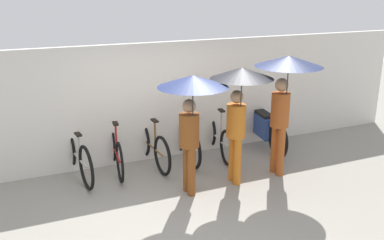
{
  "coord_description": "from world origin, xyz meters",
  "views": [
    {
      "loc": [
        -2.32,
        -5.31,
        3.23
      ],
      "look_at": [
        0.54,
        1.22,
        1.0
      ],
      "focal_mm": 40.0,
      "sensor_mm": 36.0,
      "label": 1
    }
  ],
  "objects_px": {
    "parked_bicycle_0": "(77,156)",
    "pedestrian_leading": "(192,100)",
    "parked_bicycle_3": "(185,141)",
    "parked_bicycle_1": "(116,151)",
    "pedestrian_center": "(240,93)",
    "motorcycle": "(263,127)",
    "parked_bicycle_4": "(218,137)",
    "pedestrian_trailing": "(286,80)",
    "parked_bicycle_2": "(152,146)"
  },
  "relations": [
    {
      "from": "parked_bicycle_2",
      "to": "pedestrian_trailing",
      "type": "relative_size",
      "value": 0.8
    },
    {
      "from": "pedestrian_leading",
      "to": "pedestrian_trailing",
      "type": "relative_size",
      "value": 0.92
    },
    {
      "from": "parked_bicycle_0",
      "to": "parked_bicycle_4",
      "type": "relative_size",
      "value": 1.08
    },
    {
      "from": "parked_bicycle_0",
      "to": "parked_bicycle_2",
      "type": "relative_size",
      "value": 1.07
    },
    {
      "from": "pedestrian_leading",
      "to": "motorcycle",
      "type": "xyz_separation_m",
      "value": [
        2.28,
        1.46,
        -1.17
      ]
    },
    {
      "from": "parked_bicycle_1",
      "to": "pedestrian_center",
      "type": "height_order",
      "value": "pedestrian_center"
    },
    {
      "from": "parked_bicycle_3",
      "to": "pedestrian_center",
      "type": "xyz_separation_m",
      "value": [
        0.37,
        -1.39,
        1.23
      ]
    },
    {
      "from": "parked_bicycle_2",
      "to": "parked_bicycle_3",
      "type": "distance_m",
      "value": 0.69
    },
    {
      "from": "parked_bicycle_1",
      "to": "pedestrian_center",
      "type": "xyz_separation_m",
      "value": [
        1.74,
        -1.39,
        1.22
      ]
    },
    {
      "from": "parked_bicycle_0",
      "to": "parked_bicycle_3",
      "type": "distance_m",
      "value": 2.06
    },
    {
      "from": "parked_bicycle_2",
      "to": "parked_bicycle_3",
      "type": "relative_size",
      "value": 1.04
    },
    {
      "from": "pedestrian_trailing",
      "to": "pedestrian_center",
      "type": "bearing_deg",
      "value": -3.55
    },
    {
      "from": "parked_bicycle_1",
      "to": "pedestrian_trailing",
      "type": "bearing_deg",
      "value": -111.74
    },
    {
      "from": "pedestrian_leading",
      "to": "pedestrian_center",
      "type": "distance_m",
      "value": 0.87
    },
    {
      "from": "parked_bicycle_2",
      "to": "parked_bicycle_4",
      "type": "xyz_separation_m",
      "value": [
        1.37,
        -0.03,
        -0.02
      ]
    },
    {
      "from": "parked_bicycle_1",
      "to": "pedestrian_leading",
      "type": "relative_size",
      "value": 0.85
    },
    {
      "from": "parked_bicycle_0",
      "to": "parked_bicycle_1",
      "type": "distance_m",
      "value": 0.69
    },
    {
      "from": "pedestrian_leading",
      "to": "pedestrian_center",
      "type": "bearing_deg",
      "value": -176.26
    },
    {
      "from": "pedestrian_trailing",
      "to": "motorcycle",
      "type": "xyz_separation_m",
      "value": [
        0.53,
        1.39,
        -1.32
      ]
    },
    {
      "from": "parked_bicycle_1",
      "to": "pedestrian_trailing",
      "type": "height_order",
      "value": "pedestrian_trailing"
    },
    {
      "from": "parked_bicycle_1",
      "to": "pedestrian_trailing",
      "type": "distance_m",
      "value": 3.26
    },
    {
      "from": "parked_bicycle_1",
      "to": "parked_bicycle_4",
      "type": "distance_m",
      "value": 2.06
    },
    {
      "from": "parked_bicycle_3",
      "to": "pedestrian_center",
      "type": "bearing_deg",
      "value": -161.39
    },
    {
      "from": "parked_bicycle_1",
      "to": "parked_bicycle_4",
      "type": "height_order",
      "value": "parked_bicycle_1"
    },
    {
      "from": "parked_bicycle_2",
      "to": "parked_bicycle_3",
      "type": "xyz_separation_m",
      "value": [
        0.69,
        0.01,
        -0.01
      ]
    },
    {
      "from": "pedestrian_center",
      "to": "pedestrian_trailing",
      "type": "xyz_separation_m",
      "value": [
        0.88,
        0.01,
        0.14
      ]
    },
    {
      "from": "parked_bicycle_4",
      "to": "pedestrian_center",
      "type": "xyz_separation_m",
      "value": [
        -0.32,
        -1.35,
        1.24
      ]
    },
    {
      "from": "parked_bicycle_3",
      "to": "parked_bicycle_4",
      "type": "bearing_deg",
      "value": -89.64
    },
    {
      "from": "parked_bicycle_4",
      "to": "motorcycle",
      "type": "distance_m",
      "value": 1.09
    },
    {
      "from": "parked_bicycle_3",
      "to": "pedestrian_center",
      "type": "height_order",
      "value": "pedestrian_center"
    },
    {
      "from": "parked_bicycle_2",
      "to": "pedestrian_leading",
      "type": "height_order",
      "value": "pedestrian_leading"
    },
    {
      "from": "parked_bicycle_4",
      "to": "motorcycle",
      "type": "height_order",
      "value": "parked_bicycle_4"
    },
    {
      "from": "pedestrian_center",
      "to": "motorcycle",
      "type": "bearing_deg",
      "value": -134.04
    },
    {
      "from": "parked_bicycle_2",
      "to": "pedestrian_trailing",
      "type": "bearing_deg",
      "value": -128.37
    },
    {
      "from": "parked_bicycle_4",
      "to": "pedestrian_trailing",
      "type": "bearing_deg",
      "value": -148.14
    },
    {
      "from": "parked_bicycle_2",
      "to": "parked_bicycle_4",
      "type": "height_order",
      "value": "parked_bicycle_4"
    },
    {
      "from": "parked_bicycle_1",
      "to": "motorcycle",
      "type": "bearing_deg",
      "value": -83.75
    },
    {
      "from": "parked_bicycle_2",
      "to": "pedestrian_center",
      "type": "distance_m",
      "value": 2.13
    },
    {
      "from": "parked_bicycle_0",
      "to": "parked_bicycle_2",
      "type": "height_order",
      "value": "parked_bicycle_0"
    },
    {
      "from": "parked_bicycle_3",
      "to": "pedestrian_trailing",
      "type": "height_order",
      "value": "pedestrian_trailing"
    },
    {
      "from": "parked_bicycle_0",
      "to": "parked_bicycle_1",
      "type": "height_order",
      "value": "parked_bicycle_1"
    },
    {
      "from": "parked_bicycle_1",
      "to": "parked_bicycle_3",
      "type": "distance_m",
      "value": 1.37
    },
    {
      "from": "parked_bicycle_0",
      "to": "pedestrian_trailing",
      "type": "bearing_deg",
      "value": -118.83
    },
    {
      "from": "parked_bicycle_3",
      "to": "parked_bicycle_1",
      "type": "bearing_deg",
      "value": 93.98
    },
    {
      "from": "parked_bicycle_1",
      "to": "parked_bicycle_2",
      "type": "xyz_separation_m",
      "value": [
        0.69,
        -0.01,
        -0.0
      ]
    },
    {
      "from": "parked_bicycle_0",
      "to": "pedestrian_leading",
      "type": "height_order",
      "value": "pedestrian_leading"
    },
    {
      "from": "parked_bicycle_0",
      "to": "pedestrian_center",
      "type": "distance_m",
      "value": 3.05
    },
    {
      "from": "parked_bicycle_3",
      "to": "motorcycle",
      "type": "xyz_separation_m",
      "value": [
        1.78,
        0.0,
        0.05
      ]
    },
    {
      "from": "parked_bicycle_0",
      "to": "pedestrian_center",
      "type": "relative_size",
      "value": 0.91
    },
    {
      "from": "parked_bicycle_3",
      "to": "pedestrian_leading",
      "type": "xyz_separation_m",
      "value": [
        -0.5,
        -1.46,
        1.22
      ]
    }
  ]
}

